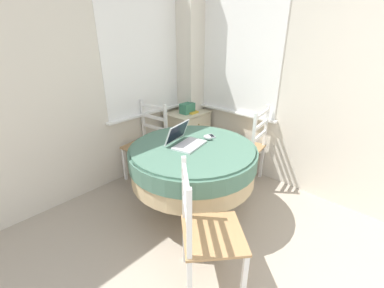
% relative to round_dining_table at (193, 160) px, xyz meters
% --- Properties ---
extents(corner_room_shell, '(4.26, 4.97, 2.55)m').
position_rel_round_dining_table_xyz_m(corner_room_shell, '(0.31, -0.03, 0.70)').
color(corner_room_shell, beige).
rests_on(corner_room_shell, ground_plane).
extents(round_dining_table, '(1.24, 1.24, 0.73)m').
position_rel_round_dining_table_xyz_m(round_dining_table, '(0.00, 0.00, 0.00)').
color(round_dining_table, '#4C3D2D').
rests_on(round_dining_table, ground_plane).
extents(laptop, '(0.38, 0.34, 0.21)m').
position_rel_round_dining_table_xyz_m(laptop, '(-0.02, 0.08, 0.20)').
color(laptop, silver).
rests_on(laptop, round_dining_table).
extents(computer_mouse, '(0.06, 0.10, 0.05)m').
position_rel_round_dining_table_xyz_m(computer_mouse, '(0.23, 0.00, 0.18)').
color(computer_mouse, silver).
rests_on(computer_mouse, round_dining_table).
extents(cell_phone, '(0.10, 0.12, 0.01)m').
position_rel_round_dining_table_xyz_m(cell_phone, '(0.32, 0.03, 0.16)').
color(cell_phone, '#B2B7BC').
rests_on(cell_phone, round_dining_table).
extents(dining_chair_near_back_window, '(0.47, 0.49, 0.96)m').
position_rel_round_dining_table_xyz_m(dining_chair_near_back_window, '(0.11, 0.87, -0.12)').
color(dining_chair_near_back_window, '#A87F51').
rests_on(dining_chair_near_back_window, ground_plane).
extents(dining_chair_near_right_window, '(0.50, 0.48, 0.96)m').
position_rel_round_dining_table_xyz_m(dining_chair_near_right_window, '(0.87, -0.09, -0.12)').
color(dining_chair_near_right_window, '#A87F51').
rests_on(dining_chair_near_right_window, ground_plane).
extents(dining_chair_camera_near, '(0.61, 0.61, 0.96)m').
position_rel_round_dining_table_xyz_m(dining_chair_camera_near, '(-0.57, -0.65, -0.12)').
color(dining_chair_camera_near, '#A87F51').
rests_on(dining_chair_camera_near, ground_plane).
extents(corner_cabinet, '(0.57, 0.44, 0.71)m').
position_rel_round_dining_table_xyz_m(corner_cabinet, '(0.83, 0.87, -0.22)').
color(corner_cabinet, beige).
rests_on(corner_cabinet, ground_plane).
extents(storage_box, '(0.19, 0.13, 0.13)m').
position_rel_round_dining_table_xyz_m(storage_box, '(0.79, 0.84, 0.20)').
color(storage_box, '#387A5B').
rests_on(storage_box, corner_cabinet).
extents(book_on_cabinet, '(0.14, 0.22, 0.02)m').
position_rel_round_dining_table_xyz_m(book_on_cabinet, '(0.84, 0.84, 0.15)').
color(book_on_cabinet, gold).
rests_on(book_on_cabinet, corner_cabinet).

